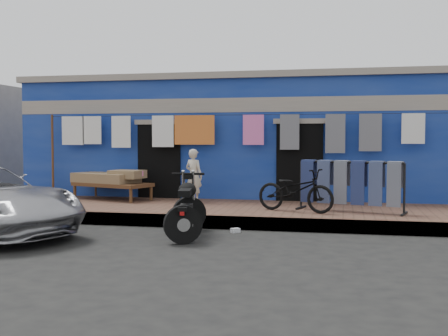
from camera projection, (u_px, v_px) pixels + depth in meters
ground at (198, 244)px, 9.28m from camera, size 80.00×80.00×0.00m
sidewalk at (234, 213)px, 12.20m from camera, size 28.00×3.00×0.25m
curb at (219, 222)px, 10.78m from camera, size 28.00×0.10×0.25m
building at (261, 140)px, 16.01m from camera, size 12.20×5.20×3.36m
clothesline at (225, 135)px, 13.43m from camera, size 10.06×0.06×2.10m
seated_person at (194, 176)px, 13.06m from camera, size 0.53×0.44×1.25m
bicycle at (295, 185)px, 11.39m from camera, size 1.76×1.14×1.07m
motorcycle at (186, 206)px, 9.90m from camera, size 1.27×1.94×1.11m
charpoy at (112, 185)px, 13.70m from camera, size 2.66×2.26×0.69m
jeans_rack at (350, 185)px, 11.40m from camera, size 2.48×1.64×1.07m
litter_a at (194, 230)px, 10.38m from camera, size 0.21×0.18×0.08m
litter_b at (235, 230)px, 10.36m from camera, size 0.20×0.19×0.08m
litter_c at (193, 232)px, 10.24m from camera, size 0.18×0.20×0.07m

